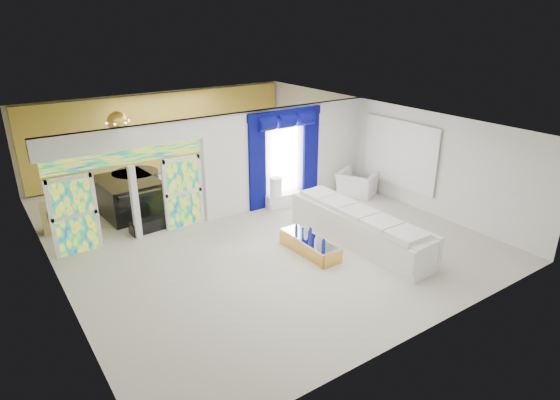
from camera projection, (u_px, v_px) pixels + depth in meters
floor at (247, 226)px, 13.34m from camera, size 12.00×12.00×0.00m
dividing_wall at (289, 155)px, 14.69m from camera, size 5.70×0.18×3.00m
dividing_header at (124, 138)px, 11.61m from camera, size 4.30×0.18×0.55m
stained_panel_left at (74, 215)px, 11.49m from camera, size 0.95×0.04×2.00m
stained_panel_right at (183, 192)px, 12.99m from camera, size 0.95×0.04×2.00m
stained_transom at (126, 157)px, 11.78m from camera, size 4.00×0.05×0.35m
window_pane at (284, 158)px, 14.50m from camera, size 1.00×0.02×2.30m
blue_drape_left at (257, 165)px, 13.97m from camera, size 0.55×0.10×2.80m
blue_drape_right at (310, 155)px, 15.03m from camera, size 0.55×0.10×2.80m
blue_pelmet at (285, 114)px, 13.98m from camera, size 2.60×0.12×0.25m
wall_mirror at (400, 154)px, 14.61m from camera, size 0.04×2.70×1.90m
gold_curtains at (164, 133)px, 17.32m from camera, size 9.70×0.12×2.90m
white_sofa at (359, 229)px, 12.16m from camera, size 1.12×4.38×0.83m
coffee_table at (310, 246)px, 11.76m from camera, size 0.66×1.77×0.39m
console_table at (284, 200)px, 14.68m from camera, size 1.22×0.51×0.39m
table_lamp at (276, 187)px, 14.34m from camera, size 0.36×0.36×0.58m
armchair at (357, 184)px, 15.50m from camera, size 1.45×1.52×0.77m
grand_piano at (128, 196)px, 14.07m from camera, size 1.72×2.18×1.04m
piano_bench at (148, 225)px, 12.97m from camera, size 1.01×0.46×0.33m
tv_console at (53, 218)px, 12.87m from camera, size 0.59×0.55×0.80m
chandelier at (118, 122)px, 13.77m from camera, size 0.60×0.60×0.60m
decanters at (311, 236)px, 11.61m from camera, size 0.25×1.20×0.23m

